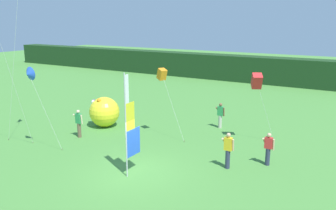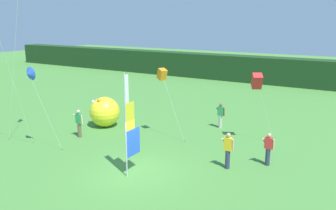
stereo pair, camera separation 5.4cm
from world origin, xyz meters
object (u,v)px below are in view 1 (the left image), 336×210
at_px(banner_flag, 130,127).
at_px(kite_blue_delta_3, 29,74).
at_px(person_near_banner, 79,123).
at_px(person_far_right, 268,148).
at_px(person_mid_field, 228,150).
at_px(kite_orange_box_2, 162,74).
at_px(inflatable_balloon, 104,112).
at_px(kite_red_box_4, 257,81).
at_px(person_far_left, 220,115).

xyz_separation_m(banner_flag, kite_blue_delta_3, (-6.17, -0.21, 1.86)).
height_order(person_near_banner, person_far_right, person_near_banner).
xyz_separation_m(banner_flag, person_mid_field, (3.49, 2.82, -1.30)).
bearing_deg(kite_orange_box_2, banner_flag, -73.16).
relative_size(inflatable_balloon, kite_red_box_4, 0.49).
bearing_deg(person_near_banner, person_far_right, 8.69).
relative_size(person_far_left, kite_orange_box_2, 0.40).
xyz_separation_m(inflatable_balloon, kite_blue_delta_3, (-0.34, -5.17, 3.10)).
distance_m(person_near_banner, kite_orange_box_2, 5.65).
bearing_deg(banner_flag, kite_orange_box_2, 106.84).
relative_size(person_far_left, person_far_right, 1.02).
distance_m(person_near_banner, kite_red_box_4, 10.43).
relative_size(person_near_banner, kite_blue_delta_3, 0.37).
height_order(kite_blue_delta_3, kite_red_box_4, kite_blue_delta_3).
bearing_deg(person_far_left, kite_orange_box_2, -124.96).
bearing_deg(person_near_banner, kite_red_box_4, 24.96).
height_order(person_mid_field, kite_red_box_4, kite_red_box_4).
relative_size(banner_flag, kite_red_box_4, 1.16).
xyz_separation_m(person_mid_field, kite_red_box_4, (-0.02, 3.97, 2.62)).
distance_m(banner_flag, person_far_left, 8.64).
distance_m(person_mid_field, kite_orange_box_2, 6.25).
xyz_separation_m(person_far_right, kite_orange_box_2, (-6.56, 1.03, 2.87)).
relative_size(kite_orange_box_2, kite_blue_delta_3, 0.92).
bearing_deg(kite_red_box_4, inflatable_balloon, -168.89).
height_order(banner_flag, person_far_left, banner_flag).
bearing_deg(banner_flag, person_far_left, 85.01).
bearing_deg(person_far_left, kite_red_box_4, -32.14).
relative_size(person_mid_field, kite_red_box_4, 0.43).
height_order(person_mid_field, person_far_left, person_mid_field).
xyz_separation_m(person_mid_field, kite_blue_delta_3, (-9.65, -3.03, 3.15)).
distance_m(inflatable_balloon, kite_red_box_4, 9.82).
distance_m(person_mid_field, person_far_left, 6.31).
bearing_deg(person_far_right, kite_blue_delta_3, -158.60).
bearing_deg(person_far_left, banner_flag, -94.99).
bearing_deg(inflatable_balloon, person_far_right, -4.24).
bearing_deg(kite_blue_delta_3, banner_flag, 1.92).
xyz_separation_m(banner_flag, inflatable_balloon, (-5.83, 4.97, -1.25)).
bearing_deg(kite_orange_box_2, kite_red_box_4, 17.60).
bearing_deg(kite_orange_box_2, kite_blue_delta_3, -130.39).
bearing_deg(banner_flag, kite_blue_delta_3, -178.08).
bearing_deg(person_mid_field, kite_blue_delta_3, -162.57).
xyz_separation_m(person_far_left, person_far_right, (4.25, -4.34, -0.02)).
bearing_deg(person_mid_field, person_far_right, 41.78).
bearing_deg(inflatable_balloon, banner_flag, -40.44).
distance_m(kite_blue_delta_3, kite_red_box_4, 11.92).
distance_m(kite_orange_box_2, kite_red_box_4, 5.29).
bearing_deg(inflatable_balloon, person_near_banner, -86.50).
bearing_deg(kite_red_box_4, person_mid_field, -89.69).
relative_size(person_far_right, kite_orange_box_2, 0.39).
height_order(person_mid_field, kite_orange_box_2, kite_orange_box_2).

